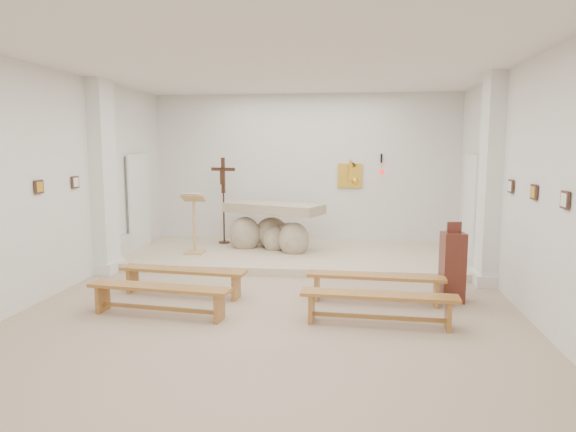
# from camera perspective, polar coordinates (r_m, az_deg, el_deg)

# --- Properties ---
(ground) EXTENTS (7.00, 10.00, 0.00)m
(ground) POSITION_cam_1_polar(r_m,az_deg,el_deg) (7.29, -2.06, -10.76)
(ground) COLOR tan
(ground) RESTS_ON ground
(wall_left) EXTENTS (0.02, 10.00, 3.50)m
(wall_left) POSITION_cam_1_polar(r_m,az_deg,el_deg) (8.25, -26.83, 3.01)
(wall_left) COLOR silver
(wall_left) RESTS_ON ground
(wall_right) EXTENTS (0.02, 10.00, 3.50)m
(wall_right) POSITION_cam_1_polar(r_m,az_deg,el_deg) (7.24, 26.32, 2.50)
(wall_right) COLOR silver
(wall_right) RESTS_ON ground
(wall_back) EXTENTS (7.00, 0.02, 3.50)m
(wall_back) POSITION_cam_1_polar(r_m,az_deg,el_deg) (11.87, 1.80, 5.03)
(wall_back) COLOR silver
(wall_back) RESTS_ON ground
(ceiling) EXTENTS (7.00, 10.00, 0.02)m
(ceiling) POSITION_cam_1_polar(r_m,az_deg,el_deg) (7.01, -2.20, 17.42)
(ceiling) COLOR silver
(ceiling) RESTS_ON wall_back
(sanctuary_platform) EXTENTS (6.98, 3.00, 0.15)m
(sanctuary_platform) POSITION_cam_1_polar(r_m,az_deg,el_deg) (10.62, 1.00, -4.42)
(sanctuary_platform) COLOR beige
(sanctuary_platform) RESTS_ON ground
(pilaster_left) EXTENTS (0.26, 0.55, 3.50)m
(pilaster_left) POSITION_cam_1_polar(r_m,az_deg,el_deg) (9.91, -19.79, 4.04)
(pilaster_left) COLOR white
(pilaster_left) RESTS_ON ground
(pilaster_right) EXTENTS (0.26, 0.55, 3.50)m
(pilaster_right) POSITION_cam_1_polar(r_m,az_deg,el_deg) (9.12, 21.53, 3.67)
(pilaster_right) COLOR white
(pilaster_right) RESTS_ON ground
(gold_wall_relief) EXTENTS (0.55, 0.04, 0.55)m
(gold_wall_relief) POSITION_cam_1_polar(r_m,az_deg,el_deg) (11.80, 6.89, 4.47)
(gold_wall_relief) COLOR gold
(gold_wall_relief) RESTS_ON wall_back
(sanctuary_lamp) EXTENTS (0.11, 0.36, 0.44)m
(sanctuary_lamp) POSITION_cam_1_polar(r_m,az_deg,el_deg) (11.55, 10.38, 5.12)
(sanctuary_lamp) COLOR black
(sanctuary_lamp) RESTS_ON wall_back
(station_frame_left_mid) EXTENTS (0.03, 0.20, 0.20)m
(station_frame_left_mid) POSITION_cam_1_polar(r_m,az_deg,el_deg) (8.41, -25.95, 2.93)
(station_frame_left_mid) COLOR #40281C
(station_frame_left_mid) RESTS_ON wall_left
(station_frame_left_rear) EXTENTS (0.03, 0.20, 0.20)m
(station_frame_left_rear) POSITION_cam_1_polar(r_m,az_deg,el_deg) (9.26, -22.57, 3.49)
(station_frame_left_rear) COLOR #40281C
(station_frame_left_rear) RESTS_ON wall_left
(station_frame_right_front) EXTENTS (0.03, 0.20, 0.20)m
(station_frame_right_front) POSITION_cam_1_polar(r_m,az_deg,el_deg) (6.48, 28.42, 1.58)
(station_frame_right_front) COLOR #40281C
(station_frame_right_front) RESTS_ON wall_right
(station_frame_right_mid) EXTENTS (0.03, 0.20, 0.20)m
(station_frame_right_mid) POSITION_cam_1_polar(r_m,az_deg,el_deg) (7.42, 25.66, 2.41)
(station_frame_right_mid) COLOR #40281C
(station_frame_right_mid) RESTS_ON wall_right
(station_frame_right_rear) EXTENTS (0.03, 0.20, 0.20)m
(station_frame_right_rear) POSITION_cam_1_polar(r_m,az_deg,el_deg) (8.37, 23.52, 3.05)
(station_frame_right_rear) COLOR #40281C
(station_frame_right_rear) RESTS_ON wall_right
(radiator_left) EXTENTS (0.10, 0.85, 0.52)m
(radiator_left) POSITION_cam_1_polar(r_m,az_deg,el_deg) (10.75, -18.03, -3.59)
(radiator_left) COLOR silver
(radiator_left) RESTS_ON ground
(radiator_right) EXTENTS (0.10, 0.85, 0.52)m
(radiator_right) POSITION_cam_1_polar(r_m,az_deg,el_deg) (10.00, 20.46, -4.53)
(radiator_right) COLOR silver
(radiator_right) RESTS_ON ground
(altar) EXTENTS (2.22, 1.52, 1.07)m
(altar) POSITION_cam_1_polar(r_m,az_deg,el_deg) (10.86, -1.72, -1.53)
(altar) COLOR #BDAA90
(altar) RESTS_ON sanctuary_platform
(lectern) EXTENTS (0.46, 0.40, 1.25)m
(lectern) POSITION_cam_1_polar(r_m,az_deg,el_deg) (10.54, -10.42, -0.81)
(lectern) COLOR tan
(lectern) RESTS_ON sanctuary_platform
(crucifix_stand) EXTENTS (0.57, 0.25, 1.92)m
(crucifix_stand) POSITION_cam_1_polar(r_m,az_deg,el_deg) (11.52, -7.19, 2.44)
(crucifix_stand) COLOR #3E1D13
(crucifix_stand) RESTS_ON sanctuary_platform
(potted_plant) EXTENTS (0.58, 0.57, 0.49)m
(potted_plant) POSITION_cam_1_polar(r_m,az_deg,el_deg) (11.07, -2.16, -2.24)
(potted_plant) COLOR #2F5020
(potted_plant) RESTS_ON sanctuary_platform
(donation_pedestal) EXTENTS (0.36, 0.36, 1.21)m
(donation_pedestal) POSITION_cam_1_polar(r_m,az_deg,el_deg) (8.06, 17.80, -5.38)
(donation_pedestal) COLOR #532317
(donation_pedestal) RESTS_ON ground
(bench_left_front) EXTENTS (2.04, 0.54, 0.43)m
(bench_left_front) POSITION_cam_1_polar(r_m,az_deg,el_deg) (8.19, -11.61, -6.49)
(bench_left_front) COLOR #9E642E
(bench_left_front) RESTS_ON ground
(bench_right_front) EXTENTS (2.03, 0.44, 0.43)m
(bench_right_front) POSITION_cam_1_polar(r_m,az_deg,el_deg) (7.77, 9.68, -7.21)
(bench_right_front) COLOR #9E642E
(bench_right_front) RESTS_ON ground
(bench_left_second) EXTENTS (2.04, 0.54, 0.43)m
(bench_left_second) POSITION_cam_1_polar(r_m,az_deg,el_deg) (7.29, -14.13, -8.34)
(bench_left_second) COLOR #9E642E
(bench_left_second) RESTS_ON ground
(bench_right_second) EXTENTS (2.03, 0.42, 0.43)m
(bench_right_second) POSITION_cam_1_polar(r_m,az_deg,el_deg) (6.82, 10.03, -9.35)
(bench_right_second) COLOR #9E642E
(bench_right_second) RESTS_ON ground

